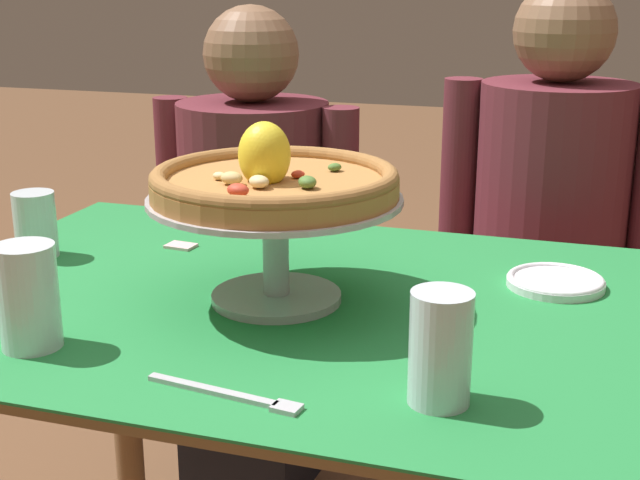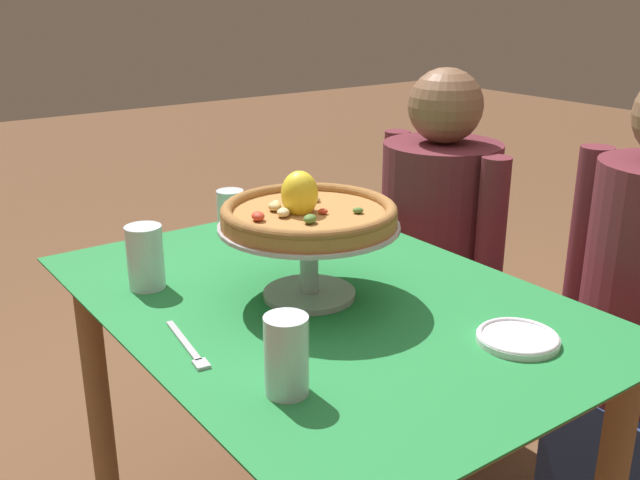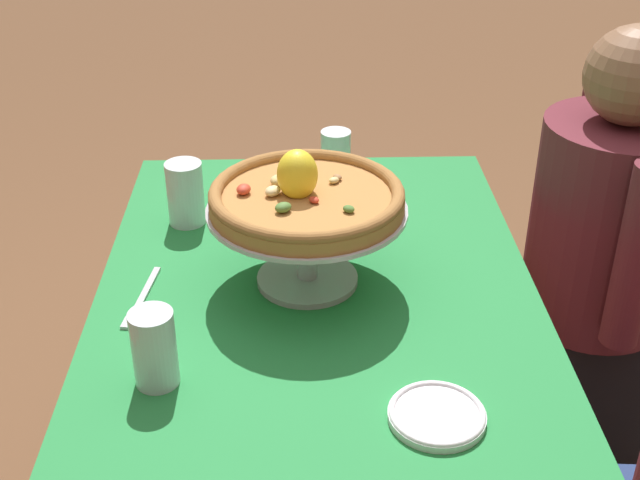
{
  "view_description": "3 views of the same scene",
  "coord_description": "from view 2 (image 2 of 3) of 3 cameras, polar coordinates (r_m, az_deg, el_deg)",
  "views": [
    {
      "loc": [
        0.42,
        -1.15,
        1.21
      ],
      "look_at": [
        0.03,
        0.04,
        0.83
      ],
      "focal_mm": 49.58,
      "sensor_mm": 36.0,
      "label": 1
    },
    {
      "loc": [
        1.11,
        -0.8,
        1.36
      ],
      "look_at": [
        -0.07,
        0.05,
        0.84
      ],
      "focal_mm": 40.64,
      "sensor_mm": 36.0,
      "label": 2
    },
    {
      "loc": [
        1.32,
        -0.04,
        1.62
      ],
      "look_at": [
        0.03,
        0.0,
        0.86
      ],
      "focal_mm": 47.19,
      "sensor_mm": 36.0,
      "label": 3
    }
  ],
  "objects": [
    {
      "name": "dining_table",
      "position": [
        1.55,
        0.09,
        -8.67
      ],
      "size": [
        1.15,
        0.82,
        0.75
      ],
      "color": "olive",
      "rests_on": "ground"
    },
    {
      "name": "dinner_fork",
      "position": [
        1.31,
        -10.35,
        -8.28
      ],
      "size": [
        0.2,
        0.04,
        0.01
      ],
      "color": "#B7B7C1",
      "rests_on": "dining_table"
    },
    {
      "name": "side_plate",
      "position": [
        1.36,
        15.31,
        -7.45
      ],
      "size": [
        0.15,
        0.15,
        0.02
      ],
      "color": "white",
      "rests_on": "dining_table"
    },
    {
      "name": "water_glass_side_left",
      "position": [
        1.89,
        -7.04,
        2.03
      ],
      "size": [
        0.07,
        0.07,
        0.11
      ],
      "color": "silver",
      "rests_on": "dining_table"
    },
    {
      "name": "water_glass_front_left",
      "position": [
        1.57,
        -13.57,
        -1.66
      ],
      "size": [
        0.08,
        0.08,
        0.14
      ],
      "color": "silver",
      "rests_on": "dining_table"
    },
    {
      "name": "diner_left",
      "position": [
        2.21,
        9.14,
        -2.18
      ],
      "size": [
        0.5,
        0.36,
        1.14
      ],
      "color": "black",
      "rests_on": "ground"
    },
    {
      "name": "pizza",
      "position": [
        1.44,
        -0.95,
        2.19
      ],
      "size": [
        0.35,
        0.35,
        0.11
      ],
      "color": "#AD753D",
      "rests_on": "pizza_stand"
    },
    {
      "name": "sugar_packet",
      "position": [
        1.79,
        -0.4,
        -0.28
      ],
      "size": [
        0.05,
        0.04,
        0.0
      ],
      "primitive_type": "cube",
      "rotation": [
        0.0,
        0.0,
        3.05
      ],
      "color": "beige",
      "rests_on": "dining_table"
    },
    {
      "name": "pizza_stand",
      "position": [
        1.46,
        -0.87,
        -0.61
      ],
      "size": [
        0.37,
        0.37,
        0.16
      ],
      "color": "#B7B7C1",
      "rests_on": "dining_table"
    },
    {
      "name": "water_glass_front_right",
      "position": [
        1.14,
        -2.65,
        -9.43
      ],
      "size": [
        0.07,
        0.07,
        0.13
      ],
      "color": "silver",
      "rests_on": "dining_table"
    }
  ]
}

